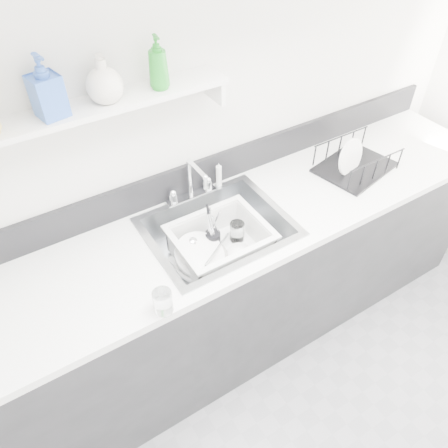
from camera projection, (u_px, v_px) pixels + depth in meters
room_shell at (406, 189)px, 0.95m from camera, size 3.50×3.00×2.60m
counter_run at (219, 291)px, 2.29m from camera, size 3.20×0.62×0.92m
backsplash at (186, 179)px, 2.11m from camera, size 3.20×0.02×0.16m
sink at (218, 241)px, 2.04m from camera, size 0.64×0.52×0.20m
faucet at (191, 188)px, 2.09m from camera, size 0.26×0.18×0.23m
side_sprayer at (219, 175)px, 2.15m from camera, size 0.03×0.03×0.14m
wall_shelf at (101, 107)px, 1.58m from camera, size 1.00×0.16×0.12m
wash_tub at (221, 244)px, 2.02m from camera, size 0.50×0.44×0.17m
plate_stack at (201, 258)px, 2.00m from camera, size 0.28×0.27×0.11m
utensil_cup at (213, 239)px, 2.06m from camera, size 0.07×0.07×0.25m
ladle at (207, 251)px, 2.02m from camera, size 0.26×0.30×0.09m
tumbler_in_tub at (237, 231)px, 2.10m from camera, size 0.08×0.08×0.10m
tumbler_counter at (163, 302)px, 1.61m from camera, size 0.10×0.10×0.10m
dish_rack at (357, 157)px, 2.26m from camera, size 0.45×0.37×0.14m
bowl_small at (240, 254)px, 2.04m from camera, size 0.12×0.12×0.04m
soap_bottle_b at (45, 86)px, 1.42m from camera, size 0.11×0.11×0.21m
soap_bottle_c at (103, 79)px, 1.51m from camera, size 0.15×0.15×0.17m
soap_bottle_d at (158, 63)px, 1.58m from camera, size 0.08×0.08×0.20m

